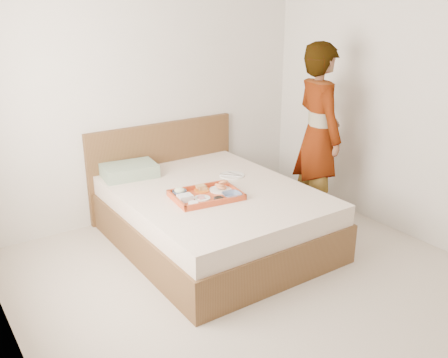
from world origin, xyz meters
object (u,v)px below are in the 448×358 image
dinner_plate (232,175)px  person (318,135)px  bed (213,216)px  tray (206,195)px

dinner_plate → person: (0.81, -0.32, 0.36)m
bed → tray: (-0.16, -0.13, 0.29)m
tray → dinner_plate: size_ratio=2.38×
person → bed: bearing=99.5°
dinner_plate → person: size_ratio=0.13×
tray → person: (1.31, 0.01, 0.34)m
tray → dinner_plate: 0.61m
tray → person: bearing=7.5°
bed → tray: 0.36m
person → dinner_plate: bearing=83.7°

